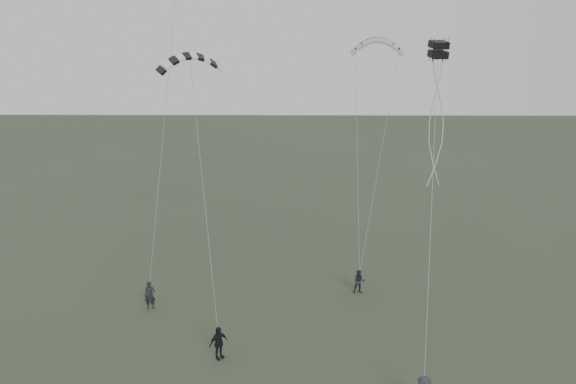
# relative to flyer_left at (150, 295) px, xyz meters

# --- Properties ---
(ground) EXTENTS (140.00, 140.00, 0.00)m
(ground) POSITION_rel_flyer_left_xyz_m (6.78, -4.62, -0.84)
(ground) COLOR #323D2A
(ground) RESTS_ON ground
(flyer_left) EXTENTS (0.66, 0.49, 1.68)m
(flyer_left) POSITION_rel_flyer_left_xyz_m (0.00, 0.00, 0.00)
(flyer_left) COLOR black
(flyer_left) RESTS_ON ground
(flyer_right) EXTENTS (0.76, 0.61, 1.50)m
(flyer_right) POSITION_rel_flyer_left_xyz_m (12.15, 2.01, -0.09)
(flyer_right) COLOR #242529
(flyer_right) RESTS_ON ground
(flyer_center) EXTENTS (1.04, 0.98, 1.72)m
(flyer_center) POSITION_rel_flyer_left_xyz_m (4.54, -4.85, 0.02)
(flyer_center) COLOR black
(flyer_center) RESTS_ON ground
(kite_pale_large) EXTENTS (3.66, 1.61, 1.64)m
(kite_pale_large) POSITION_rel_flyer_left_xyz_m (13.75, 10.06, 13.65)
(kite_pale_large) COLOR #ABAEB0
(kite_pale_large) RESTS_ON flyer_right
(kite_striped) EXTENTS (3.61, 2.35, 1.49)m
(kite_striped) POSITION_rel_flyer_left_xyz_m (2.77, 1.27, 13.23)
(kite_striped) COLOR black
(kite_striped) RESTS_ON flyer_center
(kite_box) EXTENTS (0.92, 0.98, 0.85)m
(kite_box) POSITION_rel_flyer_left_xyz_m (14.90, -1.70, 13.73)
(kite_box) COLOR black
(kite_box) RESTS_ON flyer_far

